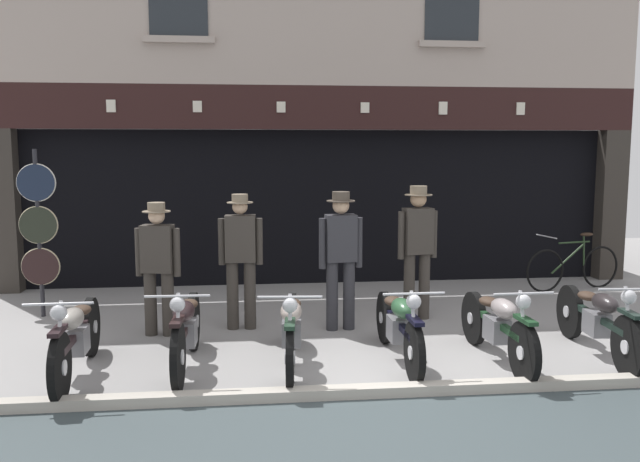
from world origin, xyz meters
name	(u,v)px	position (x,y,z in m)	size (l,w,h in m)	color
ground	(412,451)	(0.00, -0.98, -0.04)	(22.62, 22.00, 0.18)	gray
shop_facade	(312,179)	(0.00, 7.02, 1.70)	(10.92, 4.42, 6.22)	black
motorcycle_far_left	(76,336)	(-2.99, 0.92, 0.43)	(0.62, 2.05, 0.92)	black
motorcycle_left	(186,329)	(-1.91, 1.06, 0.43)	(0.62, 1.98, 0.93)	black
motorcycle_center_left	(292,328)	(-0.81, 1.02, 0.42)	(0.62, 2.02, 0.91)	black
motorcycle_center	(399,324)	(0.36, 1.04, 0.41)	(0.62, 1.98, 0.90)	black
motorcycle_center_right	(498,325)	(1.41, 0.89, 0.42)	(0.62, 1.96, 0.91)	black
motorcycle_right	(598,319)	(2.59, 0.97, 0.43)	(0.62, 2.09, 0.92)	black
salesman_left	(158,262)	(-2.35, 2.37, 0.91)	(0.55, 0.34, 1.65)	#38332D
shopkeeper_center	(241,255)	(-1.34, 2.55, 0.96)	(0.56, 0.33, 1.73)	#38332D
salesman_right	(341,253)	(-0.09, 2.38, 0.99)	(0.56, 0.36, 1.76)	#2D2D33
assistant_far_right	(417,245)	(1.00, 2.77, 1.02)	(0.55, 0.37, 1.81)	#38332D
tyre_sign_pole	(38,226)	(-4.07, 3.48, 1.25)	(0.52, 0.06, 2.29)	#232328
advert_board_near	(413,180)	(1.61, 5.40, 1.76)	(0.71, 0.03, 1.09)	beige
leaning_bicycle	(574,266)	(4.04, 4.35, 0.38)	(1.76, 0.57, 0.94)	black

